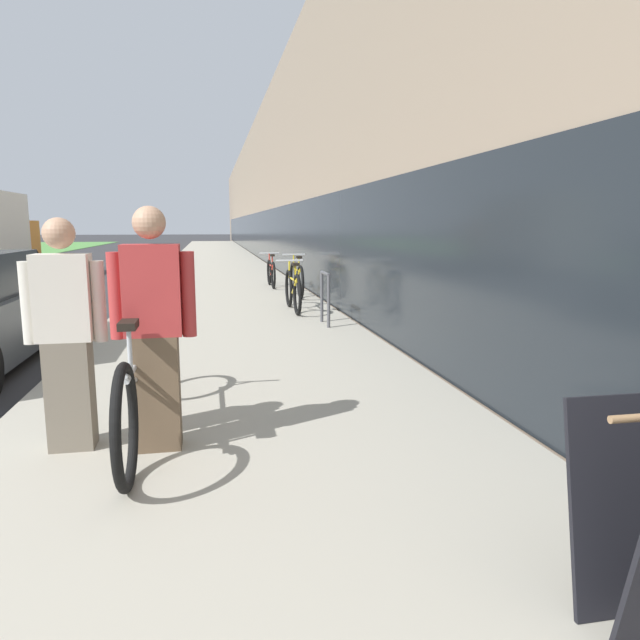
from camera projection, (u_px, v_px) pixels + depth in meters
name	position (u px, v px, depth m)	size (l,w,h in m)	color
sidewalk_slab	(217.00, 266.00, 23.58)	(4.05, 70.00, 0.15)	#A39E8E
storefront_facade	(341.00, 195.00, 32.10)	(10.01, 70.00, 6.88)	gray
tandem_bicycle	(143.00, 380.00, 4.33)	(0.52, 2.75, 0.98)	black
person_rider	(154.00, 330.00, 3.95)	(0.58, 0.23, 1.70)	brown
person_bystander	(66.00, 335.00, 3.96)	(0.55, 0.22, 1.63)	#756B5B
bike_rack_hoop	(325.00, 293.00, 9.06)	(0.05, 0.60, 0.84)	#4C4C51
cruiser_bike_nearest	(293.00, 290.00, 10.54)	(0.52, 1.82, 0.92)	black
cruiser_bike_middle	(297.00, 279.00, 12.74)	(0.52, 1.81, 0.92)	black
cruiser_bike_farthest	(271.00, 273.00, 14.67)	(0.52, 1.67, 0.86)	black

